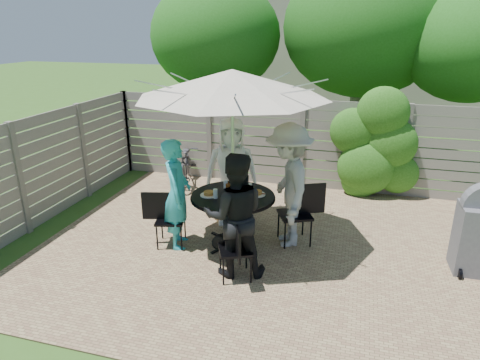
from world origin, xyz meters
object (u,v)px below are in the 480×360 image
(glass_right, at_px, (250,188))
(umbrella, at_px, (232,84))
(person_back, at_px, (231,171))
(glass_left, at_px, (215,194))
(glass_front, at_px, (241,197))
(coffee_cup, at_px, (239,186))
(chair_front, at_px, (235,261))
(person_right, at_px, (288,186))
(syrup_jug, at_px, (229,189))
(plate_front, at_px, (234,203))
(bicycle, at_px, (186,162))
(chair_right, at_px, (295,226))
(plate_back, at_px, (232,185))
(plate_extra, at_px, (246,201))
(patio_table, at_px, (233,210))
(plate_right, at_px, (257,193))
(chair_left, at_px, (170,230))
(chair_back, at_px, (232,204))
(person_left, at_px, (177,194))
(glass_back, at_px, (226,185))
(person_front, at_px, (235,216))
(plate_left, at_px, (209,194))

(glass_right, bearing_deg, umbrella, -139.74)
(person_back, distance_m, glass_left, 0.97)
(glass_front, height_order, coffee_cup, glass_front)
(chair_front, xyz_separation_m, person_right, (0.48, 1.18, 0.69))
(syrup_jug, bearing_deg, person_right, 15.04)
(plate_front, xyz_separation_m, bicycle, (-1.89, 2.75, -0.39))
(person_right, bearing_deg, person_back, -135.00)
(chair_right, xyz_separation_m, plate_back, (-1.03, 0.04, 0.55))
(person_right, xyz_separation_m, plate_extra, (-0.52, -0.49, -0.11))
(syrup_jug, bearing_deg, plate_extra, -37.31)
(chair_right, bearing_deg, patio_table, -6.46)
(plate_right, bearing_deg, chair_front, -92.13)
(chair_left, xyz_separation_m, chair_right, (1.83, 0.61, 0.03))
(chair_back, height_order, plate_extra, chair_back)
(person_left, distance_m, syrup_jug, 0.77)
(chair_back, xyz_separation_m, plate_front, (0.41, -1.26, 0.57))
(glass_back, xyz_separation_m, syrup_jug, (0.11, -0.18, 0.01))
(person_front, bearing_deg, umbrella, -90.00)
(chair_back, bearing_deg, glass_right, 18.57)
(patio_table, bearing_deg, coffee_cup, 83.81)
(glass_front, bearing_deg, person_front, -82.16)
(plate_back, xyz_separation_m, glass_back, (-0.07, -0.13, 0.05))
(umbrella, distance_m, chair_back, 2.39)
(chair_left, xyz_separation_m, plate_extra, (1.18, 0.07, 0.58))
(plate_front, xyz_separation_m, plate_right, (0.23, 0.45, 0.00))
(plate_back, xyz_separation_m, plate_left, (-0.23, -0.45, 0.00))
(person_right, distance_m, glass_front, 0.77)
(chair_front, relative_size, plate_front, 3.36)
(patio_table, distance_m, chair_front, 1.01)
(person_right, height_order, plate_front, person_right)
(chair_front, bearing_deg, person_back, -6.28)
(glass_left, bearing_deg, chair_right, 23.23)
(chair_right, xyz_separation_m, glass_right, (-0.70, -0.12, 0.60))
(person_front, relative_size, syrup_jug, 10.76)
(person_back, distance_m, chair_right, 1.42)
(plate_front, bearing_deg, plate_extra, 36.69)
(person_back, height_order, person_front, person_back)
(coffee_cup, bearing_deg, chair_right, 4.12)
(chair_front, xyz_separation_m, plate_front, (-0.19, 0.57, 0.58))
(coffee_cup, xyz_separation_m, bicycle, (-1.80, 2.17, -0.43))
(plate_back, height_order, glass_right, glass_right)
(patio_table, relative_size, plate_left, 6.08)
(person_left, xyz_separation_m, syrup_jug, (0.72, 0.29, 0.05))
(bicycle, bearing_deg, plate_back, -67.94)
(plate_left, xyz_separation_m, glass_back, (0.16, 0.33, 0.05))
(glass_left, bearing_deg, coffee_cup, 60.35)
(glass_left, bearing_deg, patio_table, 40.26)
(chair_right, bearing_deg, coffee_cup, -20.70)
(chair_back, relative_size, plate_extra, 3.77)
(person_left, distance_m, chair_front, 1.40)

